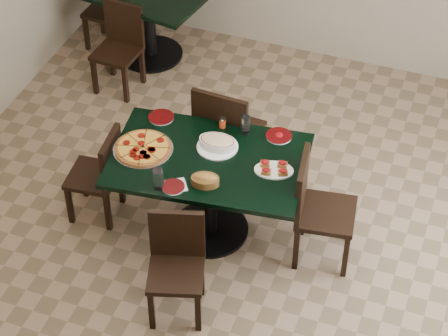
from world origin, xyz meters
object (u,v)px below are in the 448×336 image
(back_table, at_px, (148,9))
(back_chair_near, at_px, (120,43))
(chair_right, at_px, (315,204))
(bruschetta_platter, at_px, (274,169))
(chair_near, at_px, (177,260))
(chair_left, at_px, (101,172))
(main_table, at_px, (209,177))
(bread_basket, at_px, (205,180))
(back_chair_left, at_px, (113,7))
(chair_far, at_px, (226,131))
(lasagna_casserole, at_px, (217,143))
(pepperoni_pizza, at_px, (143,148))

(back_table, height_order, back_chair_near, back_chair_near)
(chair_right, distance_m, back_chair_near, 2.69)
(back_table, distance_m, bruschetta_platter, 2.76)
(back_chair_near, relative_size, bruschetta_platter, 2.56)
(chair_near, xyz_separation_m, chair_left, (-0.89, 0.64, -0.01))
(chair_left, bearing_deg, main_table, 91.18)
(back_chair_near, distance_m, bread_basket, 2.37)
(chair_near, bearing_deg, back_chair_left, 105.92)
(bruschetta_platter, bearing_deg, chair_left, 171.90)
(bruschetta_platter, bearing_deg, back_table, 119.23)
(bruschetta_platter, bearing_deg, chair_far, 122.63)
(back_table, xyz_separation_m, bread_basket, (1.47, -2.30, 0.26))
(chair_left, bearing_deg, chair_near, 48.42)
(chair_far, xyz_separation_m, lasagna_casserole, (0.09, -0.42, 0.24))
(chair_far, bearing_deg, lasagna_casserole, 105.77)
(chair_near, xyz_separation_m, lasagna_casserole, (-0.03, 0.88, 0.34))
(main_table, distance_m, chair_near, 0.75)
(chair_right, height_order, bruschetta_platter, chair_right)
(bruschetta_platter, bearing_deg, chair_right, -10.61)
(chair_left, height_order, back_chair_left, back_chair_left)
(chair_left, height_order, bread_basket, bread_basket)
(pepperoni_pizza, bearing_deg, lasagna_casserole, 22.96)
(chair_right, xyz_separation_m, pepperoni_pizza, (-1.29, -0.13, 0.26))
(chair_right, bearing_deg, main_table, 85.36)
(main_table, xyz_separation_m, lasagna_casserole, (0.02, 0.14, 0.23))
(chair_right, xyz_separation_m, lasagna_casserole, (-0.79, 0.09, 0.29))
(back_table, height_order, chair_left, chair_left)
(chair_near, bearing_deg, chair_far, 78.05)
(lasagna_casserole, xyz_separation_m, bruschetta_platter, (0.47, -0.10, -0.02))
(bruschetta_platter, bearing_deg, pepperoni_pizza, 172.43)
(back_table, distance_m, lasagna_casserole, 2.38)
(back_table, bearing_deg, chair_right, -32.88)
(back_chair_left, xyz_separation_m, pepperoni_pizza, (1.30, -2.14, 0.32))
(chair_far, xyz_separation_m, bruschetta_platter, (0.56, -0.53, 0.22))
(chair_right, distance_m, pepperoni_pizza, 1.32)
(back_chair_left, height_order, bread_basket, bread_basket)
(lasagna_casserole, bearing_deg, back_table, 124.60)
(main_table, xyz_separation_m, back_chair_near, (-1.45, 1.52, -0.11))
(chair_right, height_order, pepperoni_pizza, chair_right)
(main_table, height_order, bruschetta_platter, bruschetta_platter)
(chair_right, relative_size, pepperoni_pizza, 2.04)
(chair_near, relative_size, chair_left, 1.02)
(chair_near, distance_m, lasagna_casserole, 0.95)
(chair_near, xyz_separation_m, bruschetta_platter, (0.44, 0.78, 0.32))
(back_table, height_order, bread_basket, bread_basket)
(back_table, xyz_separation_m, chair_far, (1.32, -1.48, 0.03))
(chair_left, xyz_separation_m, bread_basket, (0.92, -0.16, 0.35))
(back_table, xyz_separation_m, chair_right, (2.20, -1.99, -0.02))
(main_table, distance_m, chair_right, 0.81)
(back_chair_left, bearing_deg, back_table, 88.84)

